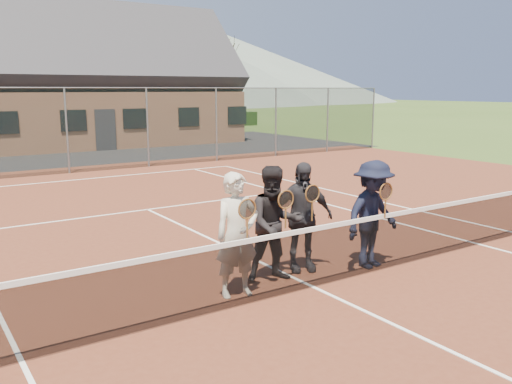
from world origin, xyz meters
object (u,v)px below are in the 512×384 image
at_px(tennis_net, 314,254).
at_px(player_b, 275,224).
at_px(player_d, 373,214).
at_px(player_a, 237,235).
at_px(player_c, 301,217).
at_px(clubhouse, 87,69).

relative_size(tennis_net, player_b, 6.49).
xyz_separation_m(tennis_net, player_d, (1.43, 0.22, 0.38)).
xyz_separation_m(player_a, player_c, (1.45, 0.36, -0.00)).
height_order(tennis_net, player_b, player_b).
xyz_separation_m(clubhouse, player_b, (-4.29, -23.40, -3.07)).
relative_size(tennis_net, player_a, 6.49).
bearing_deg(player_d, clubhouse, 83.83).
bearing_deg(player_b, tennis_net, -64.03).
xyz_separation_m(clubhouse, player_c, (-3.66, -23.26, -3.07)).
bearing_deg(clubhouse, player_c, -98.95).
bearing_deg(player_a, player_c, 14.09).
bearing_deg(player_c, tennis_net, -114.61).
relative_size(player_b, player_c, 1.00).
bearing_deg(player_c, player_d, -25.40).
distance_m(tennis_net, player_a, 1.23).
xyz_separation_m(tennis_net, player_a, (-1.11, 0.38, 0.38)).
bearing_deg(clubhouse, player_b, -100.39).
distance_m(player_a, player_c, 1.49).
bearing_deg(player_a, player_d, -3.47).
relative_size(clubhouse, player_b, 8.67).
distance_m(tennis_net, player_d, 1.50).
bearing_deg(player_d, player_b, 167.73).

